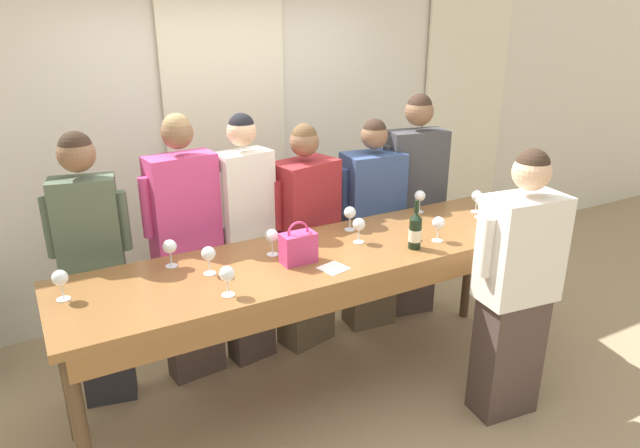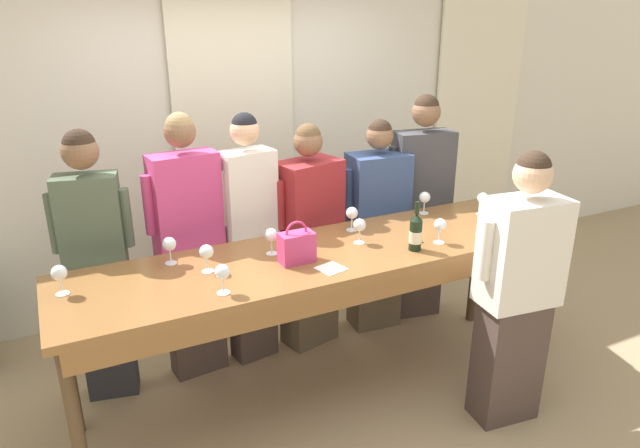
{
  "view_description": "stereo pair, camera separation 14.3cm",
  "coord_description": "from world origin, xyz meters",
  "px_view_note": "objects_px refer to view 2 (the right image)",
  "views": [
    {
      "loc": [
        -1.56,
        -2.73,
        2.36
      ],
      "look_at": [
        0.0,
        0.08,
        1.16
      ],
      "focal_mm": 32.0,
      "sensor_mm": 36.0,
      "label": 1
    },
    {
      "loc": [
        -1.43,
        -2.79,
        2.36
      ],
      "look_at": [
        0.0,
        0.08,
        1.16
      ],
      "focal_mm": 32.0,
      "sensor_mm": 36.0,
      "label": 2
    }
  ],
  "objects_px": {
    "wine_glass_center_mid": "(440,225)",
    "wine_glass_back_left": "(271,236)",
    "tasting_bar": "(328,268)",
    "guest_navy_coat": "(376,227)",
    "guest_pink_top": "(190,247)",
    "wine_glass_back_mid": "(483,199)",
    "guest_cream_sweater": "(250,237)",
    "wine_glass_front_mid": "(222,273)",
    "host_pouring": "(517,292)",
    "handbag": "(297,247)",
    "wine_glass_front_right": "(425,198)",
    "guest_beige_cap": "(420,207)",
    "wine_glass_front_left": "(352,214)",
    "wine_glass_center_right": "(206,252)",
    "wine_glass_near_host": "(360,226)",
    "wine_glass_by_bottle": "(486,204)",
    "wine_glass_center_left": "(169,245)",
    "guest_striped_shirt": "(309,239)",
    "guest_olive_jacket": "(97,263)",
    "wine_bottle": "(416,232)",
    "wine_glass_back_right": "(59,274)"
  },
  "relations": [
    {
      "from": "wine_glass_near_host",
      "to": "guest_striped_shirt",
      "type": "relative_size",
      "value": 0.1
    },
    {
      "from": "wine_bottle",
      "to": "wine_glass_by_bottle",
      "type": "bearing_deg",
      "value": 16.4
    },
    {
      "from": "wine_glass_center_left",
      "to": "guest_pink_top",
      "type": "xyz_separation_m",
      "value": [
        0.2,
        0.39,
        -0.19
      ]
    },
    {
      "from": "wine_glass_center_mid",
      "to": "guest_cream_sweater",
      "type": "xyz_separation_m",
      "value": [
        -0.95,
        0.82,
        -0.2
      ]
    },
    {
      "from": "wine_glass_center_mid",
      "to": "tasting_bar",
      "type": "bearing_deg",
      "value": 166.81
    },
    {
      "from": "wine_glass_center_left",
      "to": "wine_glass_back_mid",
      "type": "bearing_deg",
      "value": -3.69
    },
    {
      "from": "wine_glass_center_mid",
      "to": "wine_glass_front_right",
      "type": "bearing_deg",
      "value": 63.57
    },
    {
      "from": "guest_cream_sweater",
      "to": "guest_beige_cap",
      "type": "xyz_separation_m",
      "value": [
        1.41,
        0.0,
        0.01
      ]
    },
    {
      "from": "wine_glass_back_mid",
      "to": "guest_olive_jacket",
      "type": "relative_size",
      "value": 0.09
    },
    {
      "from": "tasting_bar",
      "to": "wine_glass_back_left",
      "type": "relative_size",
      "value": 19.62
    },
    {
      "from": "wine_bottle",
      "to": "wine_glass_back_right",
      "type": "height_order",
      "value": "wine_bottle"
    },
    {
      "from": "wine_glass_center_left",
      "to": "wine_glass_back_left",
      "type": "bearing_deg",
      "value": -12.77
    },
    {
      "from": "wine_glass_front_right",
      "to": "wine_glass_center_mid",
      "type": "bearing_deg",
      "value": -116.43
    },
    {
      "from": "wine_glass_center_mid",
      "to": "wine_glass_by_bottle",
      "type": "xyz_separation_m",
      "value": [
        0.54,
        0.2,
        0.0
      ]
    },
    {
      "from": "wine_glass_by_bottle",
      "to": "handbag",
      "type": "bearing_deg",
      "value": -177.58
    },
    {
      "from": "wine_glass_center_right",
      "to": "wine_glass_by_bottle",
      "type": "distance_m",
      "value": 1.95
    },
    {
      "from": "guest_cream_sweater",
      "to": "handbag",
      "type": "bearing_deg",
      "value": -86.35
    },
    {
      "from": "wine_bottle",
      "to": "wine_glass_center_left",
      "type": "bearing_deg",
      "value": 161.52
    },
    {
      "from": "wine_glass_by_bottle",
      "to": "wine_glass_center_mid",
      "type": "bearing_deg",
      "value": -160.21
    },
    {
      "from": "wine_glass_by_bottle",
      "to": "guest_beige_cap",
      "type": "distance_m",
      "value": 0.66
    },
    {
      "from": "wine_glass_back_mid",
      "to": "guest_cream_sweater",
      "type": "height_order",
      "value": "guest_cream_sweater"
    },
    {
      "from": "wine_bottle",
      "to": "guest_pink_top",
      "type": "relative_size",
      "value": 0.17
    },
    {
      "from": "wine_glass_center_left",
      "to": "guest_pink_top",
      "type": "relative_size",
      "value": 0.09
    },
    {
      "from": "wine_glass_near_host",
      "to": "handbag",
      "type": "bearing_deg",
      "value": -169.66
    },
    {
      "from": "wine_glass_center_right",
      "to": "guest_olive_jacket",
      "type": "xyz_separation_m",
      "value": [
        -0.53,
        0.59,
        -0.19
      ]
    },
    {
      "from": "handbag",
      "to": "guest_pink_top",
      "type": "height_order",
      "value": "guest_pink_top"
    },
    {
      "from": "wine_glass_front_mid",
      "to": "guest_navy_coat",
      "type": "distance_m",
      "value": 1.73
    },
    {
      "from": "wine_glass_center_mid",
      "to": "guest_pink_top",
      "type": "height_order",
      "value": "guest_pink_top"
    },
    {
      "from": "tasting_bar",
      "to": "wine_glass_center_mid",
      "type": "distance_m",
      "value": 0.74
    },
    {
      "from": "guest_cream_sweater",
      "to": "host_pouring",
      "type": "height_order",
      "value": "guest_cream_sweater"
    },
    {
      "from": "wine_glass_back_left",
      "to": "guest_beige_cap",
      "type": "distance_m",
      "value": 1.55
    },
    {
      "from": "guest_beige_cap",
      "to": "wine_glass_front_left",
      "type": "bearing_deg",
      "value": -154.95
    },
    {
      "from": "guest_cream_sweater",
      "to": "guest_beige_cap",
      "type": "distance_m",
      "value": 1.41
    },
    {
      "from": "guest_beige_cap",
      "to": "wine_glass_front_mid",
      "type": "bearing_deg",
      "value": -154.79
    },
    {
      "from": "handbag",
      "to": "wine_glass_center_right",
      "type": "relative_size",
      "value": 1.56
    },
    {
      "from": "wine_glass_center_left",
      "to": "wine_glass_center_mid",
      "type": "height_order",
      "value": "same"
    },
    {
      "from": "tasting_bar",
      "to": "wine_glass_back_mid",
      "type": "height_order",
      "value": "wine_glass_back_mid"
    },
    {
      "from": "wine_glass_center_right",
      "to": "guest_striped_shirt",
      "type": "height_order",
      "value": "guest_striped_shirt"
    },
    {
      "from": "handbag",
      "to": "wine_glass_front_right",
      "type": "relative_size",
      "value": 1.56
    },
    {
      "from": "wine_glass_center_left",
      "to": "guest_beige_cap",
      "type": "distance_m",
      "value": 2.06
    },
    {
      "from": "wine_glass_center_right",
      "to": "guest_pink_top",
      "type": "bearing_deg",
      "value": 85.82
    },
    {
      "from": "wine_glass_back_left",
      "to": "guest_cream_sweater",
      "type": "height_order",
      "value": "guest_cream_sweater"
    },
    {
      "from": "guest_navy_coat",
      "to": "guest_pink_top",
      "type": "bearing_deg",
      "value": 180.0
    },
    {
      "from": "wine_bottle",
      "to": "wine_glass_back_mid",
      "type": "distance_m",
      "value": 0.86
    },
    {
      "from": "handbag",
      "to": "wine_glass_center_mid",
      "type": "distance_m",
      "value": 0.92
    },
    {
      "from": "wine_glass_front_mid",
      "to": "host_pouring",
      "type": "bearing_deg",
      "value": -15.22
    },
    {
      "from": "host_pouring",
      "to": "guest_pink_top",
      "type": "bearing_deg",
      "value": 139.87
    },
    {
      "from": "wine_glass_center_mid",
      "to": "wine_glass_back_left",
      "type": "distance_m",
      "value": 1.04
    },
    {
      "from": "guest_navy_coat",
      "to": "guest_striped_shirt",
      "type": "bearing_deg",
      "value": 180.0
    },
    {
      "from": "guest_striped_shirt",
      "to": "wine_glass_center_left",
      "type": "bearing_deg",
      "value": -159.76
    }
  ]
}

